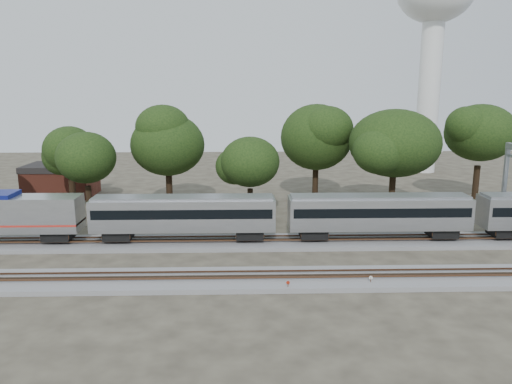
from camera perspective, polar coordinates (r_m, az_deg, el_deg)
ground at (r=45.42m, az=-0.31°, el=-8.32°), size 160.00×160.00×0.00m
track_far at (r=51.03m, az=-0.46°, el=-5.77°), size 160.00×5.00×0.73m
track_near at (r=41.62m, az=-0.18°, el=-9.97°), size 160.00×5.00×0.73m
train at (r=52.06m, az=14.01°, el=-2.20°), size 94.91×3.28×4.83m
switch_stand_red at (r=39.73m, az=3.68°, el=-10.54°), size 0.28×0.05×0.88m
switch_stand_white at (r=41.55m, az=12.98°, el=-9.76°), size 0.29×0.05×0.92m
switch_lever at (r=40.96m, az=8.98°, el=-10.58°), size 0.53×0.36×0.30m
water_tower at (r=99.35m, az=19.72°, el=18.64°), size 13.88×13.88×38.43m
brick_building at (r=78.61m, az=-21.37°, el=1.30°), size 9.85×7.09×4.64m
tree_1 at (r=68.22m, az=-20.57°, el=4.58°), size 8.04×8.04×11.34m
tree_2 at (r=62.74m, az=-18.85°, el=3.72°), size 7.60×7.60×10.71m
tree_3 at (r=64.96m, az=-10.06°, el=5.33°), size 8.61×8.61×12.15m
tree_4 at (r=58.99m, az=-0.68°, el=3.44°), size 7.15×7.15×10.08m
tree_5 at (r=69.49m, az=6.92°, el=6.23°), size 9.08×9.08×12.80m
tree_6 at (r=64.62m, az=15.57°, el=5.39°), size 9.01×9.01×12.70m
tree_7 at (r=73.83m, az=24.28°, el=6.18°), size 9.84×9.84×13.87m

